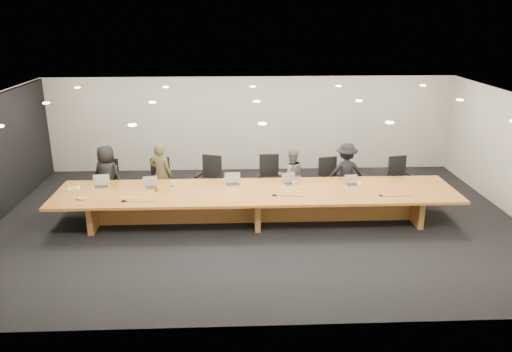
{
  "coord_description": "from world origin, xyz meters",
  "views": [
    {
      "loc": [
        -0.47,
        -10.53,
        4.6
      ],
      "look_at": [
        0.0,
        0.3,
        1.0
      ],
      "focal_mm": 35.0,
      "sensor_mm": 36.0,
      "label": 1
    }
  ],
  "objects": [
    {
      "name": "paper_cup_near",
      "position": [
        0.88,
        0.36,
        0.79
      ],
      "size": [
        0.08,
        0.08,
        0.08
      ],
      "primitive_type": "cone",
      "rotation": [
        0.0,
        0.0,
        -0.2
      ],
      "color": "white",
      "rests_on": "conference_table"
    },
    {
      "name": "mic_center",
      "position": [
        0.38,
        -0.33,
        0.77
      ],
      "size": [
        0.16,
        0.16,
        0.03
      ],
      "primitive_type": "cone",
      "rotation": [
        0.0,
        0.0,
        0.2
      ],
      "color": "black",
      "rests_on": "conference_table"
    },
    {
      "name": "ground",
      "position": [
        0.0,
        0.0,
        0.0
      ],
      "size": [
        12.0,
        12.0,
        0.0
      ],
      "primitive_type": "plane",
      "color": "black",
      "rests_on": "ground"
    },
    {
      "name": "lime_gadget",
      "position": [
        -4.15,
        0.33,
        0.78
      ],
      "size": [
        0.18,
        0.14,
        0.02
      ],
      "primitive_type": "cube",
      "rotation": [
        0.0,
        0.0,
        -0.35
      ],
      "color": "#70CD36",
      "rests_on": "notepad"
    },
    {
      "name": "conference_table",
      "position": [
        0.0,
        0.0,
        0.52
      ],
      "size": [
        9.0,
        1.8,
        0.75
      ],
      "color": "#995921",
      "rests_on": "ground"
    },
    {
      "name": "person_c",
      "position": [
        0.93,
        1.24,
        0.69
      ],
      "size": [
        0.74,
        0.61,
        1.38
      ],
      "primitive_type": "imported",
      "rotation": [
        0.0,
        0.0,
        3.28
      ],
      "color": "#5A5A5D",
      "rests_on": "ground"
    },
    {
      "name": "chair_mid_left",
      "position": [
        -1.14,
        1.28,
        0.6
      ],
      "size": [
        0.78,
        0.78,
        1.19
      ],
      "primitive_type": null,
      "rotation": [
        0.0,
        0.0,
        -0.35
      ],
      "color": "black",
      "rests_on": "ground"
    },
    {
      "name": "laptop_d",
      "position": [
        0.82,
        0.41,
        0.88
      ],
      "size": [
        0.4,
        0.35,
        0.26
      ],
      "primitive_type": null,
      "rotation": [
        0.0,
        0.0,
        0.4
      ],
      "color": "tan",
      "rests_on": "conference_table"
    },
    {
      "name": "mic_left",
      "position": [
        -2.85,
        -0.54,
        0.77
      ],
      "size": [
        0.15,
        0.15,
        0.03
      ],
      "primitive_type": "cone",
      "rotation": [
        0.0,
        0.0,
        0.13
      ],
      "color": "black",
      "rests_on": "conference_table"
    },
    {
      "name": "chair_right",
      "position": [
        1.91,
        1.22,
        0.56
      ],
      "size": [
        0.67,
        0.67,
        1.12
      ],
      "primitive_type": null,
      "rotation": [
        0.0,
        0.0,
        0.18
      ],
      "color": "black",
      "rests_on": "ground"
    },
    {
      "name": "water_bottle",
      "position": [
        -1.9,
        0.13,
        0.85
      ],
      "size": [
        0.08,
        0.08,
        0.2
      ],
      "primitive_type": "cylinder",
      "rotation": [
        0.0,
        0.0,
        0.38
      ],
      "color": "#B1C2BD",
      "rests_on": "conference_table"
    },
    {
      "name": "notepad",
      "position": [
        -4.16,
        0.34,
        0.76
      ],
      "size": [
        0.29,
        0.25,
        0.02
      ],
      "primitive_type": "cube",
      "rotation": [
        0.0,
        0.0,
        0.22
      ],
      "color": "silver",
      "rests_on": "conference_table"
    },
    {
      "name": "chair_left",
      "position": [
        -2.3,
        1.31,
        0.57
      ],
      "size": [
        0.72,
        0.72,
        1.14
      ],
      "primitive_type": null,
      "rotation": [
        0.0,
        0.0,
        0.28
      ],
      "color": "black",
      "rests_on": "ground"
    },
    {
      "name": "mic_right",
      "position": [
        2.71,
        -0.44,
        0.76
      ],
      "size": [
        0.13,
        0.13,
        0.03
      ],
      "primitive_type": "cone",
      "rotation": [
        0.0,
        0.0,
        -0.23
      ],
      "color": "black",
      "rests_on": "conference_table"
    },
    {
      "name": "chair_mid_right",
      "position": [
        0.4,
        1.35,
        0.59
      ],
      "size": [
        0.63,
        0.63,
        1.18
      ],
      "primitive_type": null,
      "rotation": [
        0.0,
        0.0,
        0.06
      ],
      "color": "black",
      "rests_on": "ground"
    },
    {
      "name": "amber_mug",
      "position": [
        -2.25,
        0.06,
        0.8
      ],
      "size": [
        0.1,
        0.1,
        0.1
      ],
      "primitive_type": "cylinder",
      "rotation": [
        0.0,
        0.0,
        0.4
      ],
      "color": "brown",
      "rests_on": "conference_table"
    },
    {
      "name": "paper_cup_far",
      "position": [
        2.39,
        0.2,
        0.8
      ],
      "size": [
        0.11,
        0.11,
        0.1
      ],
      "primitive_type": "cone",
      "rotation": [
        0.0,
        0.0,
        0.33
      ],
      "color": "white",
      "rests_on": "conference_table"
    },
    {
      "name": "back_wall",
      "position": [
        0.0,
        4.0,
        1.4
      ],
      "size": [
        12.0,
        0.02,
        2.8
      ],
      "primitive_type": "cube",
      "color": "silver",
      "rests_on": "ground"
    },
    {
      "name": "laptop_e",
      "position": [
        2.23,
        0.28,
        0.87
      ],
      "size": [
        0.31,
        0.24,
        0.23
      ],
      "primitive_type": null,
      "rotation": [
        0.0,
        0.0,
        0.1
      ],
      "color": "#BCB090",
      "rests_on": "conference_table"
    },
    {
      "name": "person_d",
      "position": [
        2.3,
        1.26,
        0.75
      ],
      "size": [
        0.98,
        0.58,
        1.5
      ],
      "primitive_type": "imported",
      "rotation": [
        0.0,
        0.0,
        3.17
      ],
      "color": "black",
      "rests_on": "ground"
    },
    {
      "name": "person_b",
      "position": [
        -2.29,
        1.13,
        0.79
      ],
      "size": [
        0.68,
        0.56,
        1.59
      ],
      "primitive_type": "imported",
      "rotation": [
        0.0,
        0.0,
        2.77
      ],
      "color": "#39391F",
      "rests_on": "ground"
    },
    {
      "name": "laptop_a",
      "position": [
        -3.55,
        0.37,
        0.89
      ],
      "size": [
        0.39,
        0.31,
        0.28
      ],
      "primitive_type": null,
      "rotation": [
        0.0,
        0.0,
        0.14
      ],
      "color": "#C5B996",
      "rests_on": "conference_table"
    },
    {
      "name": "chair_far_left",
      "position": [
        -3.66,
        1.32,
        0.56
      ],
      "size": [
        0.62,
        0.62,
        1.12
      ],
      "primitive_type": null,
      "rotation": [
        0.0,
        0.0,
        -0.09
      ],
      "color": "black",
      "rests_on": "ground"
    },
    {
      "name": "chair_far_right",
      "position": [
        3.69,
        1.19,
        0.57
      ],
      "size": [
        0.69,
        0.69,
        1.14
      ],
      "primitive_type": null,
      "rotation": [
        0.0,
        0.0,
        0.22
      ],
      "color": "black",
      "rests_on": "ground"
    },
    {
      "name": "laptop_b",
      "position": [
        -2.4,
        0.29,
        0.88
      ],
      "size": [
        0.38,
        0.32,
        0.26
      ],
      "primitive_type": null,
      "rotation": [
        0.0,
        0.0,
        0.27
      ],
      "color": "tan",
      "rests_on": "conference_table"
    },
    {
      "name": "laptop_c",
      "position": [
        -0.53,
        0.4,
        0.89
      ],
      "size": [
        0.38,
        0.29,
        0.28
      ],
      "primitive_type": null,
      "rotation": [
        0.0,
        0.0,
        0.08
      ],
      "color": "#BEAC91",
      "rests_on": "conference_table"
    },
    {
      "name": "av_box",
      "position": [
        -3.79,
        -0.37,
        0.76
      ],
      "size": [
        0.23,
        0.2,
        0.03
      ],
      "primitive_type": "cube",
      "rotation": [
        0.0,
        0.0,
        -0.31
      ],
      "color": "#A0A0A4",
      "rests_on": "conference_table"
    },
    {
      "name": "person_a",
      "position": [
        -3.6,
        1.16,
        0.77
      ],
      "size": [
        0.87,
        0.72,
        1.54
      ],
      "primitive_type": "imported",
      "rotation": [
        0.0,
        0.0,
        2.79
      ],
      "color": "black",
      "rests_on": "ground"
    }
  ]
}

